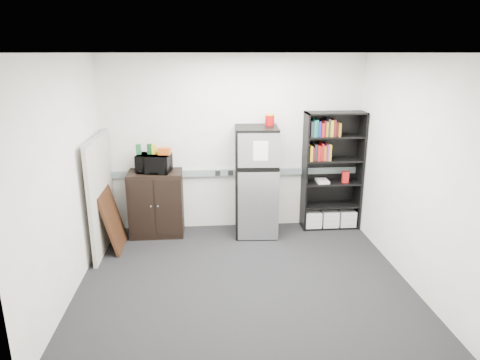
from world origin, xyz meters
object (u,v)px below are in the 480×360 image
at_px(cubicle_partition, 101,194).
at_px(refrigerator, 256,182).
at_px(bookshelf, 332,172).
at_px(microwave, 154,163).
at_px(cabinet, 156,203).

xyz_separation_m(cubicle_partition, refrigerator, (2.22, 0.34, 0.02)).
distance_m(bookshelf, cubicle_partition, 3.46).
bearing_deg(microwave, refrigerator, 8.19).
bearing_deg(bookshelf, cabinet, -178.65).
distance_m(cabinet, microwave, 0.63).
bearing_deg(cabinet, bookshelf, 1.35).
xyz_separation_m(cabinet, microwave, (0.00, -0.02, 0.63)).
height_order(cubicle_partition, refrigerator, refrigerator).
bearing_deg(refrigerator, microwave, -179.10).
bearing_deg(cubicle_partition, refrigerator, 8.73).
bearing_deg(refrigerator, cabinet, -179.70).
bearing_deg(bookshelf, cubicle_partition, -171.94).
distance_m(bookshelf, microwave, 2.74).
distance_m(cubicle_partition, microwave, 0.87).
relative_size(bookshelf, cubicle_partition, 1.14).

